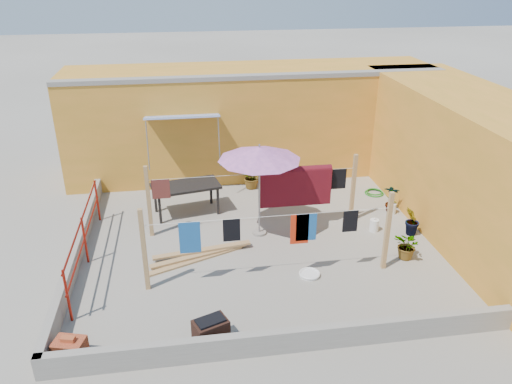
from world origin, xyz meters
TOP-DOWN VIEW (x-y plane):
  - ground at (0.00, 0.00)m, footprint 80.00×80.00m
  - wall_back at (0.50, 4.69)m, footprint 11.00×3.27m
  - wall_right at (5.20, 0.00)m, footprint 2.40×9.00m
  - parapet_front at (0.00, -3.58)m, footprint 8.30×0.16m
  - parapet_left at (-4.08, 0.00)m, footprint 0.16×7.30m
  - red_railing at (-3.85, -0.20)m, footprint 0.05×4.20m
  - clothesline_rig at (0.81, 0.54)m, footprint 5.09×2.35m
  - patio_umbrella at (0.08, 0.48)m, footprint 2.40×2.40m
  - outdoor_table at (-1.62, 1.86)m, footprint 1.86×1.18m
  - brick_stack at (-3.68, -3.20)m, footprint 0.58×0.49m
  - lumber_pile at (-1.42, -0.40)m, footprint 2.34×1.03m
  - brazier at (-1.34, -3.20)m, footprint 0.67×0.56m
  - white_basin at (0.85, -1.46)m, footprint 0.45×0.45m
  - water_jug_a at (3.70, 1.02)m, footprint 0.21×0.21m
  - water_jug_b at (2.89, 0.19)m, footprint 0.22×0.22m
  - green_hose at (3.70, 2.26)m, footprint 0.54×0.54m
  - plant_back_a at (0.31, 3.20)m, footprint 0.69×0.61m
  - plant_back_b at (2.41, 2.91)m, footprint 0.38×0.38m
  - plant_right_a at (3.70, 1.15)m, footprint 0.49×0.45m
  - plant_right_b at (3.70, -0.15)m, footprint 0.49×0.53m
  - plant_right_c at (3.16, -1.13)m, footprint 0.73×0.76m

SIDE VIEW (x-z plane):
  - ground at x=0.00m, z-range 0.00..0.00m
  - green_hose at x=3.70m, z-range 0.00..0.08m
  - white_basin at x=0.85m, z-range 0.00..0.08m
  - lumber_pile at x=-1.42m, z-range 0.00..0.15m
  - water_jug_a at x=3.70m, z-range -0.02..0.31m
  - water_jug_b at x=2.89m, z-range -0.02..0.33m
  - brick_stack at x=-3.68m, z-range -0.03..0.41m
  - parapet_front at x=0.00m, z-range 0.00..0.44m
  - parapet_left at x=-4.08m, z-range 0.00..0.44m
  - brazier at x=-1.34m, z-range -0.01..0.51m
  - plant_back_b at x=2.41m, z-range 0.00..0.60m
  - plant_right_c at x=3.16m, z-range 0.00..0.65m
  - plant_back_a at x=0.31m, z-range 0.00..0.72m
  - plant_right_b at x=3.70m, z-range 0.00..0.76m
  - plant_right_a at x=3.70m, z-range 0.00..0.77m
  - red_railing at x=-3.85m, z-range 0.17..1.27m
  - outdoor_table at x=-1.62m, z-range 0.33..1.13m
  - clothesline_rig at x=0.81m, z-range 0.13..1.93m
  - wall_right at x=5.20m, z-range 0.00..3.20m
  - wall_back at x=0.50m, z-range 0.00..3.21m
  - patio_umbrella at x=0.08m, z-range 0.92..3.22m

